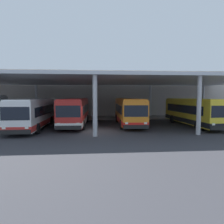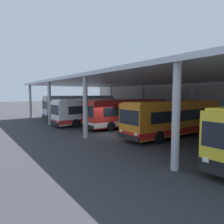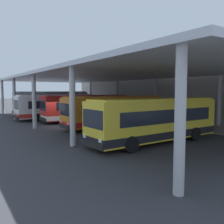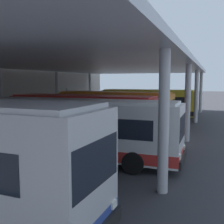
{
  "view_description": "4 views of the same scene",
  "coord_description": "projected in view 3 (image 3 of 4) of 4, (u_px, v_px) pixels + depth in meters",
  "views": [
    {
      "loc": [
        -0.06,
        -19.94,
        3.46
      ],
      "look_at": [
        1.96,
        3.33,
        1.65
      ],
      "focal_mm": 32.76,
      "sensor_mm": 36.0,
      "label": 1
    },
    {
      "loc": [
        15.28,
        -10.73,
        3.76
      ],
      "look_at": [
        -2.62,
        2.23,
        1.82
      ],
      "focal_mm": 32.13,
      "sensor_mm": 36.0,
      "label": 2
    },
    {
      "loc": [
        24.41,
        -9.13,
        3.72
      ],
      "look_at": [
        2.31,
        5.08,
        1.43
      ],
      "focal_mm": 39.59,
      "sensor_mm": 36.0,
      "label": 3
    },
    {
      "loc": [
        -19.08,
        -4.19,
        4.12
      ],
      "look_at": [
        0.89,
        3.31,
        1.71
      ],
      "focal_mm": 43.78,
      "sensor_mm": 36.0,
      "label": 4
    }
  ],
  "objects": [
    {
      "name": "bus_middle_bay",
      "position": [
        86.0,
        108.0,
        29.82
      ],
      "size": [
        2.95,
        10.6,
        3.17
      ],
      "color": "red",
      "rests_on": "ground"
    },
    {
      "name": "canopy_shelter",
      "position": [
        104.0,
        77.0,
        28.2
      ],
      "size": [
        40.0,
        17.0,
        5.55
      ],
      "color": "silver",
      "rests_on": "ground"
    },
    {
      "name": "bench_waiting",
      "position": [
        111.0,
        110.0,
        39.14
      ],
      "size": [
        1.8,
        0.45,
        0.92
      ],
      "color": "#383D47",
      "rests_on": "platform_kerb"
    },
    {
      "name": "platform_kerb",
      "position": [
        146.0,
        119.0,
        32.01
      ],
      "size": [
        42.0,
        4.5,
        0.18
      ],
      "primitive_type": "cube",
      "color": "gray",
      "rests_on": "ground"
    },
    {
      "name": "bus_departing",
      "position": [
        156.0,
        120.0,
        17.51
      ],
      "size": [
        3.01,
        10.62,
        3.17
      ],
      "color": "yellow",
      "rests_on": "ground"
    },
    {
      "name": "banner_sign",
      "position": [
        185.0,
        107.0,
        25.4
      ],
      "size": [
        0.7,
        0.12,
        3.2
      ],
      "color": "#B2B2B7",
      "rests_on": "platform_kerb"
    },
    {
      "name": "station_building_facade",
      "position": [
        164.0,
        89.0,
        33.43
      ],
      "size": [
        48.0,
        1.6,
        7.78
      ],
      "primitive_type": "cube",
      "color": "#ADA399",
      "rests_on": "ground"
    },
    {
      "name": "ground_plane",
      "position": [
        59.0,
        126.0,
        25.69
      ],
      "size": [
        200.0,
        200.0,
        0.0
      ],
      "primitive_type": "plane",
      "color": "#333338"
    },
    {
      "name": "bus_second_bay",
      "position": [
        58.0,
        106.0,
        32.26
      ],
      "size": [
        2.8,
        10.55,
        3.17
      ],
      "color": "white",
      "rests_on": "ground"
    },
    {
      "name": "bus_far_bay",
      "position": [
        115.0,
        111.0,
        24.44
      ],
      "size": [
        2.96,
        10.6,
        3.17
      ],
      "color": "orange",
      "rests_on": "ground"
    },
    {
      "name": "trash_bin",
      "position": [
        125.0,
        111.0,
        36.27
      ],
      "size": [
        0.52,
        0.52,
        0.98
      ],
      "color": "#236638",
      "rests_on": "platform_kerb"
    },
    {
      "name": "bus_nearest_bay",
      "position": [
        52.0,
        102.0,
        38.79
      ],
      "size": [
        2.98,
        11.41,
        3.57
      ],
      "color": "#B7B7BC",
      "rests_on": "ground"
    }
  ]
}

